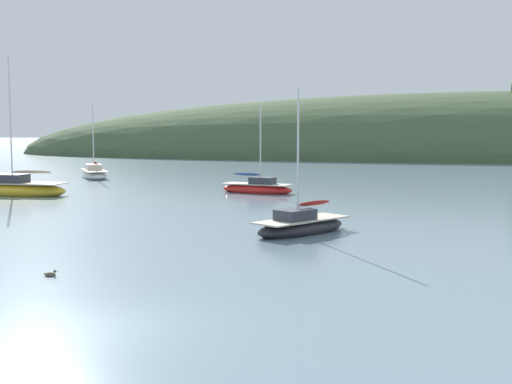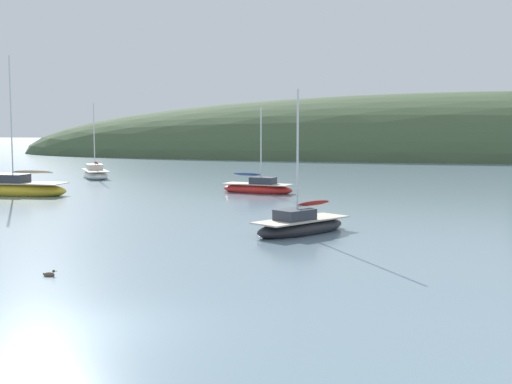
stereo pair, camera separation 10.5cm
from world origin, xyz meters
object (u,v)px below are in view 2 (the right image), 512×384
(sailboat_black_sloop, at_px, (95,174))
(sailboat_blue_center, at_px, (17,189))
(sailboat_grey_yawl, at_px, (258,188))
(sailboat_yellow_far, at_px, (301,226))
(duck_trailing, at_px, (49,274))

(sailboat_black_sloop, bearing_deg, sailboat_blue_center, -86.24)
(sailboat_grey_yawl, relative_size, sailboat_black_sloop, 0.90)
(sailboat_grey_yawl, distance_m, sailboat_blue_center, 15.86)
(sailboat_yellow_far, distance_m, duck_trailing, 11.76)
(sailboat_yellow_far, xyz_separation_m, sailboat_blue_center, (-20.25, 12.37, 0.09))
(sailboat_yellow_far, xyz_separation_m, sailboat_black_sloop, (-21.20, 26.81, 0.03))
(sailboat_grey_yawl, distance_m, sailboat_black_sloop, 19.02)
(sailboat_yellow_far, bearing_deg, duck_trailing, -123.68)
(sailboat_black_sloop, relative_size, sailboat_blue_center, 0.71)
(sailboat_grey_yawl, distance_m, sailboat_yellow_far, 17.54)
(duck_trailing, bearing_deg, sailboat_yellow_far, 56.32)
(sailboat_blue_center, distance_m, duck_trailing, 26.07)
(sailboat_yellow_far, relative_size, duck_trailing, 14.75)
(sailboat_black_sloop, bearing_deg, sailboat_yellow_far, -51.66)
(sailboat_blue_center, bearing_deg, sailboat_black_sloop, 93.76)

